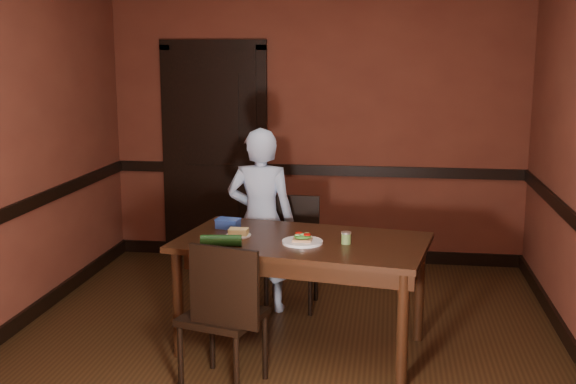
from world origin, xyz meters
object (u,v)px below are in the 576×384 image
(person, at_px, (261,220))
(food_tub, at_px, (228,223))
(sandwich_plate, at_px, (302,240))
(sauce_jar, at_px, (346,238))
(cheese_saucer, at_px, (239,233))
(chair_far, at_px, (292,254))
(chair_near, at_px, (223,313))
(dining_table, at_px, (302,294))

(person, distance_m, food_tub, 0.52)
(sandwich_plate, xyz_separation_m, food_tub, (-0.58, 0.34, 0.02))
(sauce_jar, bearing_deg, person, 132.28)
(person, height_order, cheese_saucer, person)
(sandwich_plate, distance_m, cheese_saucer, 0.48)
(sandwich_plate, bearing_deg, person, 117.70)
(chair_far, relative_size, sandwich_plate, 3.25)
(chair_near, bearing_deg, cheese_saucer, -70.55)
(dining_table, height_order, sandwich_plate, sandwich_plate)
(dining_table, height_order, person, person)
(chair_near, height_order, sandwich_plate, chair_near)
(person, height_order, sandwich_plate, person)
(person, bearing_deg, dining_table, 120.04)
(person, relative_size, sauce_jar, 18.15)
(chair_far, height_order, cheese_saucer, chair_far)
(person, xyz_separation_m, sauce_jar, (0.72, -0.79, 0.09))
(person, relative_size, food_tub, 7.92)
(food_tub, bearing_deg, chair_near, -69.36)
(dining_table, distance_m, cheese_saucer, 0.61)
(dining_table, bearing_deg, person, 129.29)
(chair_far, relative_size, sauce_jar, 10.96)
(chair_near, bearing_deg, sauce_jar, -124.67)
(dining_table, height_order, food_tub, food_tub)
(dining_table, relative_size, chair_far, 1.89)
(sandwich_plate, bearing_deg, sauce_jar, 5.66)
(dining_table, xyz_separation_m, chair_far, (-0.18, 0.81, 0.05))
(cheese_saucer, bearing_deg, food_tub, 119.87)
(dining_table, xyz_separation_m, cheese_saucer, (-0.45, 0.03, 0.41))
(dining_table, relative_size, person, 1.14)
(chair_near, xyz_separation_m, sauce_jar, (0.71, 0.58, 0.35))
(dining_table, height_order, chair_near, chair_near)
(dining_table, distance_m, chair_near, 0.77)
(sauce_jar, relative_size, food_tub, 0.44)
(chair_far, bearing_deg, chair_near, -97.36)
(dining_table, xyz_separation_m, food_tub, (-0.57, 0.24, 0.43))
(sandwich_plate, height_order, cheese_saucer, sandwich_plate)
(sauce_jar, relative_size, cheese_saucer, 0.46)
(dining_table, bearing_deg, food_tub, 166.47)
(chair_near, relative_size, sauce_jar, 11.74)
(sandwich_plate, relative_size, cheese_saucer, 1.55)
(sandwich_plate, bearing_deg, cheese_saucer, 165.25)
(chair_far, height_order, sauce_jar, chair_far)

